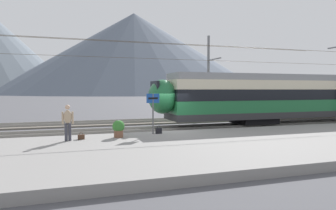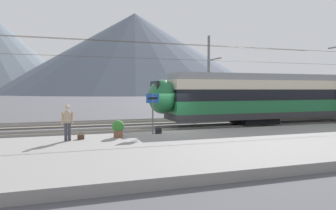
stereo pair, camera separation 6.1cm
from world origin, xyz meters
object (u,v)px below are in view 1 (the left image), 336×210
Objects in this scene: platform_sign at (153,104)px; potted_plant_platform_edge at (119,128)px; catenary_mast_far_side at (209,75)px; handbag_near_sign at (159,131)px; handbag_beside_passenger at (81,137)px; passenger_walking at (68,121)px.

potted_plant_platform_edge is (-1.94, -0.55, -1.11)m from platform_sign.
handbag_near_sign is at bearing -127.66° from catenary_mast_far_side.
catenary_mast_far_side is 141.04× the size of handbag_beside_passenger.
catenary_mast_far_side is 57.61× the size of potted_plant_platform_edge.
handbag_near_sign is 2.37m from potted_plant_platform_edge.
platform_sign is 4.98× the size of handbag_near_sign.
passenger_walking is (-4.33, -0.85, -0.65)m from platform_sign.
potted_plant_platform_edge reaches higher than handbag_near_sign.
passenger_walking reaches higher than potted_plant_platform_edge.
handbag_near_sign is (4.67, 0.91, -0.79)m from passenger_walking.
passenger_walking is at bearing -168.85° from platform_sign.
potted_plant_platform_edge is (-2.27, -0.61, 0.33)m from handbag_near_sign.
handbag_beside_passenger is at bearing 24.39° from passenger_walking.
platform_sign reaches higher than handbag_beside_passenger.
passenger_walking is at bearing -155.61° from handbag_beside_passenger.
catenary_mast_far_side is 16.81m from handbag_beside_passenger.
catenary_mast_far_side is at bearing 51.34° from platform_sign.
catenary_mast_far_side is at bearing 42.39° from handbag_beside_passenger.
passenger_walking is at bearing -138.29° from catenary_mast_far_side.
passenger_walking is 1.05m from handbag_beside_passenger.
catenary_mast_far_side is at bearing 41.71° from passenger_walking.
platform_sign is 6.19× the size of handbag_beside_passenger.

